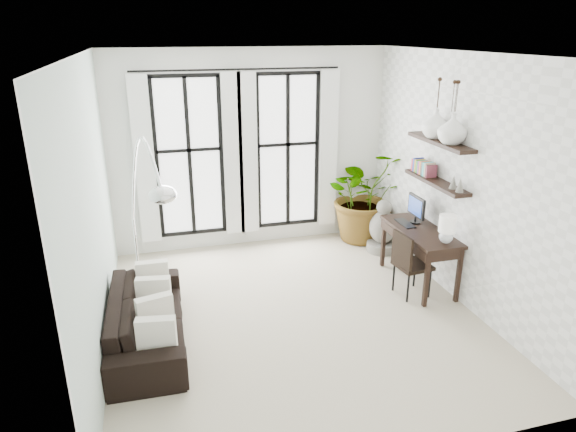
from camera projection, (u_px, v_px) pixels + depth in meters
name	position (u px, v px, depth m)	size (l,w,h in m)	color
floor	(294.00, 314.00, 6.59)	(5.00, 5.00, 0.00)	#B6AA90
ceiling	(295.00, 54.00, 5.49)	(5.00, 5.00, 0.00)	white
wall_left	(92.00, 213.00, 5.48)	(5.00, 5.00, 0.00)	#B5CABE
wall_right	(462.00, 182.00, 6.60)	(5.00, 5.00, 0.00)	white
wall_back	(251.00, 150.00, 8.30)	(4.50, 4.50, 0.00)	white
windows	(240.00, 155.00, 8.20)	(3.26, 0.13, 2.65)	white
wall_shelves	(436.00, 165.00, 6.90)	(0.25, 1.30, 0.60)	black
sofa	(147.00, 319.00, 5.92)	(2.08, 0.81, 0.61)	black
throw_pillows	(154.00, 303.00, 5.87)	(0.40, 1.52, 0.40)	silver
plant	(365.00, 194.00, 8.72)	(1.45, 1.26, 1.61)	#2D7228
desk	(422.00, 235.00, 7.11)	(0.59, 1.39, 1.21)	black
desk_chair	(408.00, 260.00, 6.89)	(0.48, 0.48, 0.92)	black
arc_lamp	(143.00, 176.00, 6.18)	(0.72, 1.88, 2.29)	silver
buddha	(383.00, 230.00, 8.36)	(0.49, 0.49, 0.88)	gray
vase_a	(453.00, 129.00, 6.45)	(0.37, 0.37, 0.38)	white
vase_b	(436.00, 124.00, 6.81)	(0.37, 0.37, 0.38)	white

